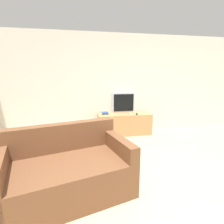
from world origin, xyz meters
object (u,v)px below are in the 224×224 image
couch (67,172)px  tv_stand (124,124)px  remote_on_stand (131,114)px  book_stack (105,113)px  remote_secondary (137,114)px  television (123,102)px

couch → tv_stand: bearing=43.7°
remote_on_stand → book_stack: bearing=172.1°
book_stack → remote_secondary: size_ratio=1.33×
remote_on_stand → couch: bearing=-125.4°
tv_stand → television: 0.58m
tv_stand → couch: (-1.35, -2.18, 0.02)m
couch → remote_secondary: size_ratio=11.54×
book_stack → remote_on_stand: size_ratio=1.30×
couch → book_stack: (0.84, 2.20, 0.29)m
tv_stand → couch: bearing=-121.7°
tv_stand → remote_secondary: bearing=-25.1°
remote_on_stand → tv_stand: bearing=152.8°
book_stack → remote_secondary: bearing=-10.8°
tv_stand → book_stack: (-0.51, 0.02, 0.31)m
book_stack → remote_secondary: (0.79, -0.15, -0.02)m
television → couch: bearing=-119.8°
television → couch: television is taller
television → book_stack: television is taller
couch → book_stack: bearing=54.4°
tv_stand → remote_secondary: (0.29, -0.14, 0.29)m
book_stack → remote_on_stand: (0.65, -0.09, -0.02)m
book_stack → television: bearing=19.3°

